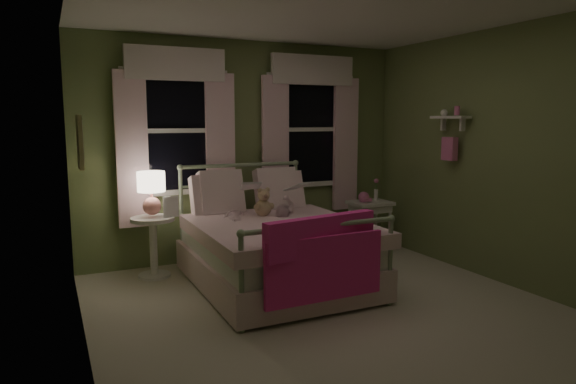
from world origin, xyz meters
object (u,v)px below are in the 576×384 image
teddy_bear (263,204)px  table_lamp (151,189)px  bed (273,247)px  child_left (233,192)px  child_right (281,187)px  nightstand_left (153,238)px  nightstand_right (370,209)px

teddy_bear → table_lamp: 1.19m
table_lamp → bed: bearing=-36.2°
bed → child_left: child_left is taller
table_lamp → child_right: bearing=-14.8°
child_right → teddy_bear: size_ratio=2.40×
nightstand_left → teddy_bear: bearing=-25.8°
child_left → teddy_bear: child_left is taller
bed → teddy_bear: bearing=90.0°
nightstand_right → child_right: bearing=-169.5°
child_left → teddy_bear: bearing=165.5°
nightstand_right → bed: bearing=-157.6°
bed → table_lamp: (-1.06, 0.77, 0.57)m
child_right → teddy_bear: bearing=54.9°
bed → table_lamp: bed is taller
child_left → table_lamp: bearing=-9.4°
teddy_bear → nightstand_left: size_ratio=0.47×
bed → nightstand_left: bearing=143.8°
bed → nightstand_right: bed is taller
child_left → teddy_bear: 0.35m
bed → teddy_bear: (-0.00, 0.26, 0.41)m
nightstand_left → nightstand_right: same height
child_left → teddy_bear: size_ratio=2.27×
child_right → nightstand_left: bearing=10.6°
bed → teddy_bear: size_ratio=6.60×
child_right → teddy_bear: child_right is taller
bed → teddy_bear: bed is taller
child_right → table_lamp: bearing=10.6°
bed → nightstand_right: bearing=22.4°
nightstand_left → nightstand_right: bearing=-2.2°
child_left → table_lamp: (-0.78, 0.35, 0.04)m
teddy_bear → table_lamp: bearing=154.2°
bed → nightstand_right: size_ratio=3.18×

